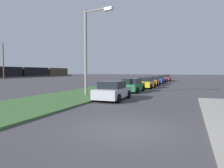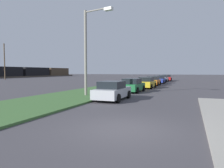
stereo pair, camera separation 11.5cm
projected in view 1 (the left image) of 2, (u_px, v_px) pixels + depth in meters
name	position (u px, v px, depth m)	size (l,w,h in m)	color
ground	(125.00, 129.00, 7.77)	(300.00, 300.00, 0.00)	#423F44
grass_median	(84.00, 94.00, 19.70)	(60.00, 6.00, 0.12)	#3D6633
parked_car_silver	(113.00, 91.00, 15.84)	(4.33, 2.08, 1.47)	#B2B5BA
parked_car_green	(132.00, 85.00, 22.00)	(4.33, 2.07, 1.47)	#1E6B38
parked_car_yellow	(146.00, 83.00, 27.15)	(4.33, 2.08, 1.47)	gold
parked_car_orange	(153.00, 81.00, 32.44)	(4.31, 2.04, 1.47)	orange
parked_car_blue	(159.00, 80.00, 37.99)	(4.32, 2.06, 1.47)	#23389E
parked_car_white	(162.00, 78.00, 43.96)	(4.33, 2.08, 1.47)	silver
parked_car_red	(166.00, 78.00, 49.34)	(4.38, 2.18, 1.47)	red
streetlight	(89.00, 46.00, 17.66)	(0.79, 2.86, 7.50)	gray
distant_utility_pole	(3.00, 62.00, 56.81)	(0.30, 0.30, 10.00)	brown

